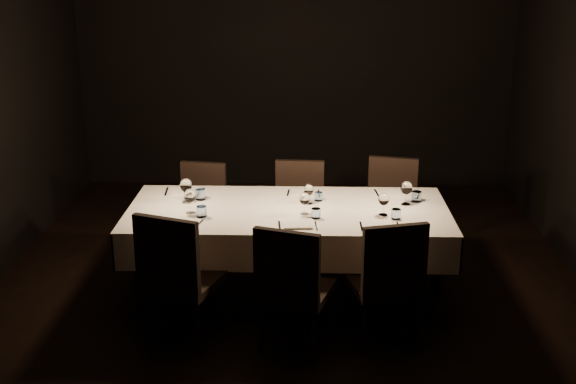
{
  "coord_description": "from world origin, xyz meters",
  "views": [
    {
      "loc": [
        0.14,
        -5.32,
        2.69
      ],
      "look_at": [
        0.0,
        0.0,
        0.9
      ],
      "focal_mm": 45.0,
      "sensor_mm": 36.0,
      "label": 1
    }
  ],
  "objects_px": {
    "chair_near_left": "(177,273)",
    "chair_far_left": "(201,206)",
    "chair_near_right": "(388,277)",
    "chair_far_center": "(299,207)",
    "dining_table": "(288,218)",
    "chair_near_center": "(292,284)",
    "chair_far_right": "(391,205)"
  },
  "relations": [
    {
      "from": "chair_near_right",
      "to": "chair_far_left",
      "type": "distance_m",
      "value": 2.18
    },
    {
      "from": "chair_far_center",
      "to": "chair_far_right",
      "type": "relative_size",
      "value": 0.98
    },
    {
      "from": "dining_table",
      "to": "chair_far_right",
      "type": "relative_size",
      "value": 2.72
    },
    {
      "from": "chair_near_left",
      "to": "chair_near_center",
      "type": "relative_size",
      "value": 1.05
    },
    {
      "from": "chair_near_center",
      "to": "chair_near_right",
      "type": "distance_m",
      "value": 0.68
    },
    {
      "from": "chair_near_right",
      "to": "chair_far_center",
      "type": "bearing_deg",
      "value": -81.39
    },
    {
      "from": "chair_near_right",
      "to": "chair_far_center",
      "type": "relative_size",
      "value": 1.05
    },
    {
      "from": "chair_far_left",
      "to": "chair_far_right",
      "type": "height_order",
      "value": "chair_far_right"
    },
    {
      "from": "chair_near_left",
      "to": "chair_near_center",
      "type": "distance_m",
      "value": 0.81
    },
    {
      "from": "dining_table",
      "to": "chair_near_center",
      "type": "bearing_deg",
      "value": -86.54
    },
    {
      "from": "chair_near_left",
      "to": "chair_far_right",
      "type": "height_order",
      "value": "chair_near_left"
    },
    {
      "from": "dining_table",
      "to": "chair_far_center",
      "type": "xyz_separation_m",
      "value": [
        0.08,
        0.76,
        -0.18
      ]
    },
    {
      "from": "chair_near_center",
      "to": "chair_far_right",
      "type": "distance_m",
      "value": 1.88
    },
    {
      "from": "chair_far_left",
      "to": "chair_near_center",
      "type": "bearing_deg",
      "value": -54.05
    },
    {
      "from": "chair_far_center",
      "to": "chair_far_left",
      "type": "bearing_deg",
      "value": 178.79
    },
    {
      "from": "chair_near_left",
      "to": "chair_far_center",
      "type": "xyz_separation_m",
      "value": [
        0.83,
        1.52,
        -0.05
      ]
    },
    {
      "from": "chair_far_center",
      "to": "chair_far_right",
      "type": "xyz_separation_m",
      "value": [
        0.83,
        0.06,
        0.01
      ]
    },
    {
      "from": "chair_near_left",
      "to": "chair_far_left",
      "type": "bearing_deg",
      "value": -67.78
    },
    {
      "from": "chair_far_left",
      "to": "chair_far_center",
      "type": "relative_size",
      "value": 0.96
    },
    {
      "from": "chair_far_right",
      "to": "chair_far_center",
      "type": "bearing_deg",
      "value": -163.61
    },
    {
      "from": "chair_near_left",
      "to": "chair_far_right",
      "type": "xyz_separation_m",
      "value": [
        1.66,
        1.58,
        -0.04
      ]
    },
    {
      "from": "dining_table",
      "to": "chair_far_left",
      "type": "xyz_separation_m",
      "value": [
        -0.81,
        0.82,
        -0.2
      ]
    },
    {
      "from": "chair_near_left",
      "to": "chair_near_right",
      "type": "relative_size",
      "value": 1.05
    },
    {
      "from": "chair_near_center",
      "to": "chair_far_center",
      "type": "bearing_deg",
      "value": -72.79
    },
    {
      "from": "chair_near_left",
      "to": "chair_far_left",
      "type": "relative_size",
      "value": 1.16
    },
    {
      "from": "dining_table",
      "to": "chair_near_left",
      "type": "distance_m",
      "value": 1.08
    },
    {
      "from": "chair_near_right",
      "to": "chair_far_center",
      "type": "height_order",
      "value": "chair_near_right"
    },
    {
      "from": "dining_table",
      "to": "chair_far_left",
      "type": "relative_size",
      "value": 2.9
    },
    {
      "from": "dining_table",
      "to": "chair_far_left",
      "type": "bearing_deg",
      "value": 134.7
    },
    {
      "from": "dining_table",
      "to": "chair_near_right",
      "type": "xyz_separation_m",
      "value": [
        0.72,
        -0.73,
        -0.16
      ]
    },
    {
      "from": "chair_far_right",
      "to": "chair_far_left",
      "type": "bearing_deg",
      "value": -167.9
    },
    {
      "from": "chair_far_left",
      "to": "chair_far_center",
      "type": "bearing_deg",
      "value": 4.62
    }
  ]
}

